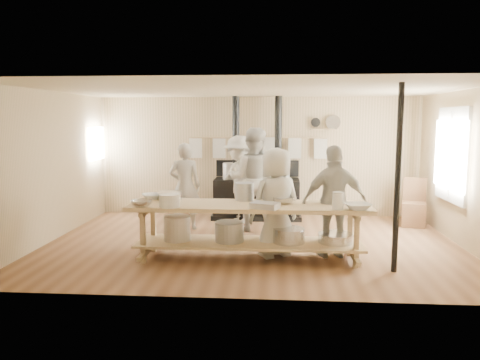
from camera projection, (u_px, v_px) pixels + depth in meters
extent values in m
plane|color=brown|center=(252.00, 243.00, 8.01)|extent=(7.00, 7.00, 0.00)
plane|color=tan|center=(258.00, 157.00, 10.31)|extent=(7.00, 0.00, 7.00)
plane|color=tan|center=(242.00, 190.00, 5.37)|extent=(7.00, 0.00, 7.00)
plane|color=tan|center=(51.00, 167.00, 8.10)|extent=(0.00, 5.00, 5.00)
plane|color=tan|center=(467.00, 170.00, 7.58)|extent=(0.00, 5.00, 5.00)
plane|color=beige|center=(252.00, 89.00, 7.68)|extent=(7.00, 7.00, 0.00)
cube|color=beige|center=(452.00, 155.00, 8.15)|extent=(0.06, 1.35, 1.65)
plane|color=white|center=(450.00, 155.00, 8.16)|extent=(0.00, 1.50, 1.50)
cube|color=beige|center=(449.00, 155.00, 8.16)|extent=(0.02, 0.03, 1.50)
plane|color=white|center=(96.00, 143.00, 10.03)|extent=(0.00, 0.90, 0.90)
cube|color=black|center=(257.00, 199.00, 10.03)|extent=(1.80, 0.70, 0.85)
cube|color=black|center=(257.00, 216.00, 10.08)|extent=(1.90, 0.75, 0.10)
cube|color=black|center=(257.00, 168.00, 10.25)|extent=(1.80, 0.12, 0.35)
cylinder|color=black|center=(236.00, 138.00, 9.95)|extent=(0.15, 0.15, 1.75)
cylinder|color=black|center=(278.00, 138.00, 9.88)|extent=(0.15, 0.15, 1.75)
cylinder|color=#B2B2B7|center=(231.00, 171.00, 9.99)|extent=(0.36, 0.36, 0.34)
cylinder|color=gray|center=(283.00, 172.00, 9.87)|extent=(0.30, 0.30, 0.30)
cylinder|color=tan|center=(257.00, 138.00, 10.16)|extent=(3.00, 0.04, 0.04)
cube|color=silver|center=(196.00, 147.00, 10.29)|extent=(0.28, 0.01, 0.46)
cube|color=silver|center=(221.00, 148.00, 10.25)|extent=(0.28, 0.01, 0.46)
cube|color=silver|center=(245.00, 148.00, 10.21)|extent=(0.28, 0.01, 0.46)
cube|color=silver|center=(270.00, 148.00, 10.17)|extent=(0.28, 0.01, 0.46)
cube|color=silver|center=(295.00, 148.00, 10.13)|extent=(0.28, 0.01, 0.46)
cube|color=silver|center=(320.00, 148.00, 10.09)|extent=(0.28, 0.01, 0.46)
cube|color=tan|center=(323.00, 129.00, 10.06)|extent=(0.50, 0.14, 0.03)
cylinder|color=black|center=(316.00, 122.00, 10.07)|extent=(0.20, 0.04, 0.20)
cylinder|color=silver|center=(333.00, 122.00, 10.04)|extent=(0.32, 0.03, 0.32)
cube|color=tan|center=(249.00, 206.00, 7.01)|extent=(3.60, 0.90, 0.06)
cube|color=tan|center=(249.00, 243.00, 7.08)|extent=(3.40, 0.80, 0.04)
cube|color=tan|center=(249.00, 246.00, 7.09)|extent=(3.30, 0.06, 0.06)
cube|color=tan|center=(143.00, 235.00, 6.88)|extent=(0.07, 0.07, 0.85)
cube|color=tan|center=(153.00, 226.00, 7.47)|extent=(0.07, 0.07, 0.85)
cube|color=tan|center=(356.00, 239.00, 6.65)|extent=(0.07, 0.07, 0.85)
cube|color=tan|center=(350.00, 229.00, 7.25)|extent=(0.07, 0.07, 0.85)
cylinder|color=#B2B2B7|center=(177.00, 228.00, 7.14)|extent=(0.40, 0.40, 0.38)
cylinder|color=gray|center=(229.00, 232.00, 7.09)|extent=(0.44, 0.44, 0.30)
cylinder|color=silver|center=(289.00, 235.00, 7.02)|extent=(0.48, 0.48, 0.22)
cylinder|color=silver|center=(336.00, 239.00, 6.98)|extent=(0.52, 0.52, 0.14)
cylinder|color=black|center=(398.00, 179.00, 6.36)|extent=(0.08, 0.08, 2.60)
imported|color=#ADA799|center=(185.00, 186.00, 9.00)|extent=(0.64, 0.45, 1.67)
imported|color=#ADA799|center=(253.00, 179.00, 8.89)|extent=(1.01, 0.82, 1.96)
imported|color=#ADA799|center=(276.00, 203.00, 7.16)|extent=(0.98, 0.87, 1.69)
imported|color=#ADA799|center=(334.00, 202.00, 7.13)|extent=(1.08, 0.64, 1.73)
imported|color=#ADA799|center=(240.00, 180.00, 9.54)|extent=(1.32, 1.21, 1.79)
cube|color=#553422|center=(414.00, 214.00, 9.30)|extent=(0.55, 0.55, 0.48)
cube|color=#553422|center=(415.00, 191.00, 9.43)|extent=(0.44, 0.16, 0.53)
imported|color=white|center=(153.00, 196.00, 7.44)|extent=(0.46, 0.46, 0.09)
imported|color=silver|center=(141.00, 203.00, 6.79)|extent=(0.42, 0.42, 0.10)
imported|color=white|center=(358.00, 207.00, 6.56)|extent=(0.42, 0.42, 0.09)
imported|color=silver|center=(283.00, 200.00, 7.03)|extent=(0.47, 0.47, 0.10)
cube|color=#B2B2B7|center=(265.00, 205.00, 6.66)|extent=(0.45, 0.38, 0.09)
cylinder|color=silver|center=(169.00, 195.00, 7.42)|extent=(0.49, 0.49, 0.13)
cylinder|color=gray|center=(245.00, 192.00, 7.32)|extent=(0.37, 0.37, 0.27)
cylinder|color=white|center=(170.00, 201.00, 6.75)|extent=(0.38, 0.38, 0.19)
cylinder|color=white|center=(338.00, 201.00, 6.57)|extent=(0.16, 0.16, 0.25)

